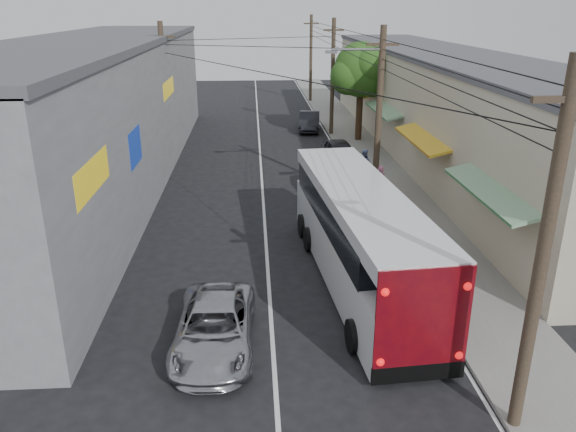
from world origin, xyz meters
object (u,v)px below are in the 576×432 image
object	(u,v)px
parked_suv	(345,186)
pedestrian_far	(364,164)
pedestrian_near	(379,183)
parked_car_far	(310,121)
jeepney	(215,328)
parked_car_mid	(340,153)
coach_bus	(359,235)

from	to	relation	value
parked_suv	pedestrian_far	xyz separation A→B (m)	(1.60, 3.68, 0.02)
pedestrian_near	parked_car_far	bearing A→B (deg)	-77.53
jeepney	pedestrian_far	size ratio (longest dim) A/B	2.85
jeepney	parked_car_mid	world-z (taller)	parked_car_mid
pedestrian_far	pedestrian_near	bearing A→B (deg)	120.18
parked_car_mid	parked_car_far	bearing A→B (deg)	90.32
pedestrian_near	parked_car_mid	bearing A→B (deg)	-76.50
pedestrian_near	jeepney	bearing A→B (deg)	65.80
parked_suv	pedestrian_near	xyz separation A→B (m)	(1.60, -0.01, 0.09)
parked_car_mid	parked_car_far	world-z (taller)	parked_car_mid
parked_suv	parked_car_mid	bearing A→B (deg)	75.82
parked_car_mid	pedestrian_far	distance (m)	3.42
pedestrian_near	pedestrian_far	size ratio (longest dim) A/B	1.09
parked_suv	parked_car_far	distance (m)	16.68
parked_suv	pedestrian_far	distance (m)	4.01
parked_suv	jeepney	bearing A→B (deg)	-122.64
parked_car_mid	pedestrian_far	bearing A→B (deg)	-80.87
jeepney	parked_suv	bearing A→B (deg)	66.57
parked_suv	pedestrian_far	size ratio (longest dim) A/B	3.89
jeepney	parked_car_far	world-z (taller)	parked_car_far
pedestrian_near	coach_bus	bearing A→B (deg)	79.82
pedestrian_far	jeepney	bearing A→B (deg)	95.56
coach_bus	parked_car_mid	world-z (taller)	coach_bus
coach_bus	pedestrian_far	distance (m)	11.76
coach_bus	jeepney	xyz separation A→B (m)	(-4.56, -3.71, -1.06)
jeepney	pedestrian_near	xyz separation A→B (m)	(6.96, 11.50, 0.36)
parked_car_mid	pedestrian_far	xyz separation A→B (m)	(0.80, -3.32, 0.21)
pedestrian_near	pedestrian_far	bearing A→B (deg)	-83.01
pedestrian_far	parked_car_mid	bearing A→B (deg)	-46.28
parked_car_far	pedestrian_near	xyz separation A→B (m)	(1.60, -16.69, 0.30)
parked_car_far	pedestrian_near	bearing A→B (deg)	-77.37
coach_bus	parked_car_mid	bearing A→B (deg)	79.19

